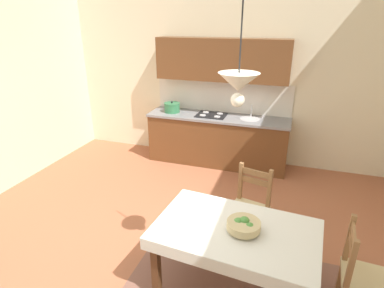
# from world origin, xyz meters

# --- Properties ---
(ground_plane) EXTENTS (6.34, 6.26, 0.10)m
(ground_plane) POSITION_xyz_m (0.00, 0.00, -0.05)
(ground_plane) COLOR #A86042
(wall_back) EXTENTS (6.34, 0.12, 4.07)m
(wall_back) POSITION_xyz_m (0.00, 2.89, 2.03)
(wall_back) COLOR beige
(wall_back) RESTS_ON ground_plane
(kitchen_cabinetry) EXTENTS (2.49, 0.63, 2.20)m
(kitchen_cabinetry) POSITION_xyz_m (0.00, 2.56, 0.86)
(kitchen_cabinetry) COLOR brown
(kitchen_cabinetry) RESTS_ON ground_plane
(dining_table) EXTENTS (1.53, 1.01, 0.75)m
(dining_table) POSITION_xyz_m (0.88, -0.32, 0.63)
(dining_table) COLOR #56331C
(dining_table) RESTS_ON ground_plane
(dining_chair_window_side) EXTENTS (0.45, 0.45, 0.93)m
(dining_chair_window_side) POSITION_xyz_m (1.97, -0.24, 0.44)
(dining_chair_window_side) COLOR #D1BC89
(dining_chair_window_side) RESTS_ON ground_plane
(dining_chair_kitchen_side) EXTENTS (0.50, 0.50, 0.93)m
(dining_chair_kitchen_side) POSITION_xyz_m (0.89, 0.51, 0.44)
(dining_chair_kitchen_side) COLOR #D1BC89
(dining_chair_kitchen_side) RESTS_ON ground_plane
(fruit_bowl) EXTENTS (0.30, 0.30, 0.12)m
(fruit_bowl) POSITION_xyz_m (0.94, -0.33, 0.81)
(fruit_bowl) COLOR tan
(fruit_bowl) RESTS_ON dining_table
(pendant_lamp) EXTENTS (0.32, 0.32, 0.80)m
(pendant_lamp) POSITION_xyz_m (0.82, -0.27, 2.05)
(pendant_lamp) COLOR black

